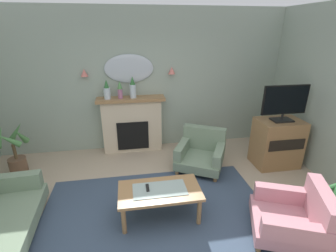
# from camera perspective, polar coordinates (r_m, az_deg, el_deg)

# --- Properties ---
(floor) EXTENTS (6.91, 6.22, 0.10)m
(floor) POSITION_cam_1_polar(r_m,az_deg,el_deg) (3.45, -1.80, -24.47)
(floor) COLOR tan
(floor) RESTS_ON ground
(wall_back) EXTENTS (6.91, 0.10, 2.86)m
(wall_back) POSITION_cam_1_polar(r_m,az_deg,el_deg) (5.14, -6.17, 10.27)
(wall_back) COLOR #93A393
(wall_back) RESTS_ON ground
(patterned_rug) EXTENTS (3.20, 2.40, 0.01)m
(patterned_rug) POSITION_cam_1_polar(r_m,az_deg,el_deg) (3.55, -2.29, -21.54)
(patterned_rug) COLOR #38475B
(patterned_rug) RESTS_ON ground
(fireplace) EXTENTS (1.36, 0.36, 1.16)m
(fireplace) POSITION_cam_1_polar(r_m,az_deg,el_deg) (5.16, -8.33, 0.26)
(fireplace) COLOR beige
(fireplace) RESTS_ON ground
(mantel_vase_centre) EXTENTS (0.13, 0.13, 0.38)m
(mantel_vase_centre) POSITION_cam_1_polar(r_m,az_deg,el_deg) (4.92, -14.09, 8.03)
(mantel_vase_centre) COLOR silver
(mantel_vase_centre) RESTS_ON fireplace
(mantel_vase_right) EXTENTS (0.10, 0.10, 0.35)m
(mantel_vase_right) POSITION_cam_1_polar(r_m,az_deg,el_deg) (4.90, -11.17, 8.40)
(mantel_vase_right) COLOR #9E6084
(mantel_vase_right) RESTS_ON fireplace
(mantel_vase_left) EXTENTS (0.12, 0.12, 0.43)m
(mantel_vase_left) POSITION_cam_1_polar(r_m,az_deg,el_deg) (4.90, -8.23, 8.74)
(mantel_vase_left) COLOR silver
(mantel_vase_left) RESTS_ON fireplace
(wall_mirror) EXTENTS (0.96, 0.06, 0.56)m
(wall_mirror) POSITION_cam_1_polar(r_m,az_deg,el_deg) (5.00, -9.11, 13.09)
(wall_mirror) COLOR #B2BCC6
(wall_sconce_left) EXTENTS (0.14, 0.14, 0.14)m
(wall_sconce_left) POSITION_cam_1_polar(r_m,az_deg,el_deg) (5.02, -18.99, 11.67)
(wall_sconce_left) COLOR #D17066
(wall_sconce_right) EXTENTS (0.14, 0.14, 0.14)m
(wall_sconce_right) POSITION_cam_1_polar(r_m,az_deg,el_deg) (5.04, 0.88, 12.85)
(wall_sconce_right) COLOR #D17066
(coffee_table) EXTENTS (1.10, 0.60, 0.45)m
(coffee_table) POSITION_cam_1_polar(r_m,az_deg,el_deg) (3.41, -1.95, -15.36)
(coffee_table) COLOR olive
(coffee_table) RESTS_ON ground
(tv_remote) EXTENTS (0.04, 0.16, 0.02)m
(tv_remote) POSITION_cam_1_polar(r_m,az_deg,el_deg) (3.39, -4.79, -14.22)
(tv_remote) COLOR black
(tv_remote) RESTS_ON coffee_table
(armchair_in_corner) EXTENTS (1.06, 1.05, 0.71)m
(armchair_in_corner) POSITION_cam_1_polar(r_m,az_deg,el_deg) (3.55, 27.64, -18.23)
(armchair_in_corner) COLOR #B77A84
(armchair_in_corner) RESTS_ON ground
(armchair_near_fireplace) EXTENTS (1.09, 1.10, 0.71)m
(armchair_near_fireplace) POSITION_cam_1_polar(r_m,az_deg,el_deg) (4.62, 7.79, -5.97)
(armchair_near_fireplace) COLOR gray
(armchair_near_fireplace) RESTS_ON ground
(tv_cabinet) EXTENTS (0.80, 0.57, 0.90)m
(tv_cabinet) POSITION_cam_1_polar(r_m,az_deg,el_deg) (5.02, 24.06, -3.60)
(tv_cabinet) COLOR olive
(tv_cabinet) RESTS_ON ground
(tv_flatscreen) EXTENTS (0.84, 0.24, 0.65)m
(tv_flatscreen) POSITION_cam_1_polar(r_m,az_deg,el_deg) (4.75, 25.65, 5.02)
(tv_flatscreen) COLOR black
(tv_flatscreen) RESTS_ON tv_cabinet
(potted_plant_corner_palm) EXTENTS (0.49, 0.50, 0.92)m
(potted_plant_corner_palm) POSITION_cam_1_polar(r_m,az_deg,el_deg) (5.16, -32.15, -5.04)
(potted_plant_corner_palm) COLOR brown
(potted_plant_corner_palm) RESTS_ON ground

